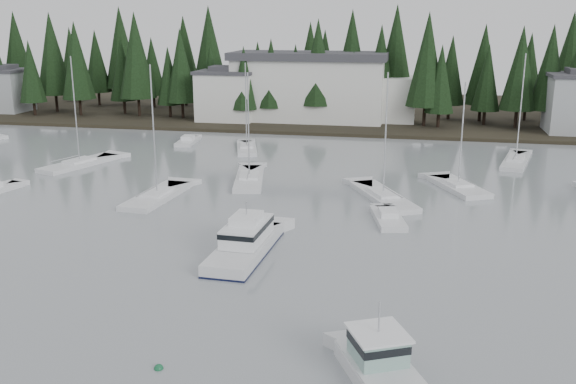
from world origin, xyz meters
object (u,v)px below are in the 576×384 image
sailboat_8 (157,198)px  sailboat_9 (383,198)px  runabout_3 (188,142)px  lobster_boat_teal (387,378)px  harbor_inn (322,87)px  house_west (227,95)px  sailboat_4 (247,150)px  house_far_west (4,89)px  sailboat_10 (80,165)px  cabin_cruiser_center (246,244)px  runabout_1 (388,220)px  sailboat_1 (249,180)px  sailboat_7 (516,162)px  sailboat_5 (458,188)px

sailboat_8 → sailboat_9: bearing=-74.9°
runabout_3 → lobster_boat_teal: bearing=-157.5°
runabout_3 → harbor_inn: bearing=-41.8°
house_west → sailboat_4: sailboat_4 is taller
house_far_west → sailboat_10: (34.15, -35.70, -4.34)m
sailboat_9 → lobster_boat_teal: bearing=157.0°
house_far_west → cabin_cruiser_center: (60.74, -59.77, -3.74)m
sailboat_9 → runabout_1: 6.96m
cabin_cruiser_center → house_west: bearing=20.4°
sailboat_4 → house_far_west: bearing=49.3°
harbor_inn → sailboat_1: 40.57m
harbor_inn → sailboat_8: (-8.48, -48.50, -5.71)m
sailboat_1 → sailboat_7: sailboat_7 is taller
runabout_3 → sailboat_4: bearing=-114.9°
house_far_west → lobster_boat_teal: (71.83, -75.64, -3.88)m
house_far_west → sailboat_5: size_ratio=0.75×
sailboat_4 → sailboat_5: bearing=-135.9°
sailboat_9 → sailboat_1: bearing=46.7°
sailboat_5 → cabin_cruiser_center: bearing=118.3°
lobster_boat_teal → sailboat_1: sailboat_1 is taller
sailboat_1 → sailboat_10: 21.51m
cabin_cruiser_center → sailboat_7: size_ratio=0.78×
sailboat_10 → runabout_1: size_ratio=2.00×
sailboat_7 → house_west: bearing=75.5°
sailboat_1 → runabout_1: 18.81m
sailboat_1 → sailboat_7: size_ratio=0.89×
sailboat_1 → sailboat_8: bearing=128.7°
lobster_boat_teal → sailboat_5: 38.18m
sailboat_8 → runabout_3: 28.15m
sailboat_7 → lobster_boat_teal: bearing=179.5°
runabout_1 → harbor_inn: bearing=1.7°
sailboat_4 → sailboat_10: size_ratio=0.90×
house_far_west → runabout_1: size_ratio=1.30×
lobster_boat_teal → sailboat_4: bearing=-4.2°
house_west → sailboat_10: 34.91m
lobster_boat_teal → sailboat_10: size_ratio=0.64×
house_west → runabout_3: 18.43m
sailboat_7 → sailboat_8: size_ratio=1.01×
sailboat_8 → runabout_1: size_ratio=2.01×
sailboat_5 → sailboat_7: size_ratio=0.84×
house_far_west → sailboat_7: 87.73m
harbor_inn → sailboat_7: sailboat_7 is taller
sailboat_1 → sailboat_5: size_ratio=1.06×
cabin_cruiser_center → lobster_boat_teal: 19.36m
harbor_inn → sailboat_8: size_ratio=2.24×
lobster_boat_teal → runabout_3: (-30.15, 55.77, -0.40)m
lobster_boat_teal → sailboat_10: sailboat_10 is taller
sailboat_8 → runabout_1: (22.00, -2.82, 0.07)m
cabin_cruiser_center → sailboat_5: (16.19, 21.96, -0.61)m
lobster_boat_teal → runabout_3: bearing=2.5°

